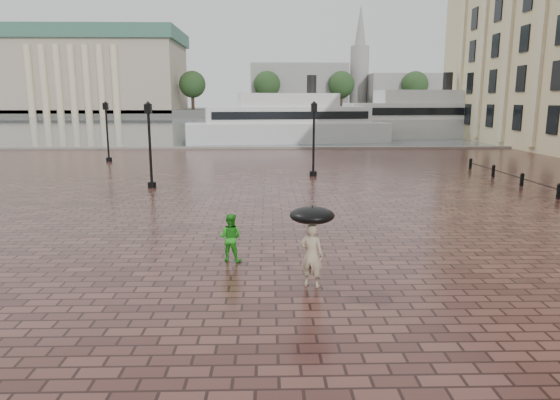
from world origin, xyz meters
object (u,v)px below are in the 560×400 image
(adult_pedestrian, at_px, (312,255))
(ferry_near, at_px, (288,122))
(ferry_far, at_px, (423,118))
(street_lamps, at_px, (185,137))
(child_pedestrian, at_px, (230,237))

(adult_pedestrian, bearing_deg, ferry_near, -68.56)
(ferry_near, relative_size, ferry_far, 0.92)
(adult_pedestrian, xyz_separation_m, ferry_near, (1.14, 44.21, 1.41))
(street_lamps, xyz_separation_m, adult_pedestrian, (6.28, -19.98, -1.52))
(child_pedestrian, bearing_deg, ferry_near, -79.07)
(adult_pedestrian, height_order, ferry_far, ferry_far)
(street_lamps, xyz_separation_m, ferry_far, (24.70, 30.98, 0.09))
(child_pedestrian, distance_m, ferry_far, 53.07)
(street_lamps, height_order, adult_pedestrian, street_lamps)
(street_lamps, distance_m, child_pedestrian, 18.45)
(child_pedestrian, distance_m, ferry_near, 42.30)
(child_pedestrian, bearing_deg, adult_pedestrian, 151.67)
(street_lamps, xyz_separation_m, ferry_near, (7.43, 24.24, -0.12))
(adult_pedestrian, bearing_deg, street_lamps, -49.62)
(child_pedestrian, bearing_deg, ferry_far, -97.41)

